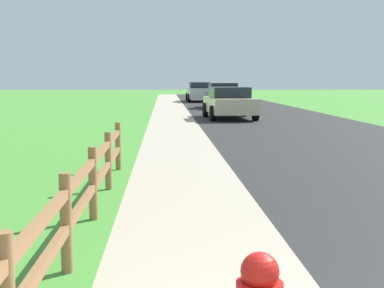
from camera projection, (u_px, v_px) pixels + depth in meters
name	position (u px, v px, depth m)	size (l,w,h in m)	color
ground_plane	(191.00, 115.00, 27.04)	(120.00, 120.00, 0.00)	#489135
road_asphalt	(253.00, 112.00, 29.20)	(7.00, 66.00, 0.01)	#292929
curb_concrete	(134.00, 112.00, 28.86)	(6.00, 66.00, 0.01)	#B4A790
grass_verge	(106.00, 112.00, 28.79)	(5.00, 66.00, 0.00)	#489135
rail_fence	(81.00, 194.00, 5.94)	(0.11, 9.65, 0.96)	olive
parked_suv_beige	(229.00, 103.00, 24.42)	(2.23, 4.45, 1.44)	#C6B793
parked_car_black	(223.00, 96.00, 33.20)	(2.09, 4.28, 1.55)	black
parked_car_silver	(199.00, 92.00, 42.54)	(2.04, 5.01, 1.53)	#B7BABF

